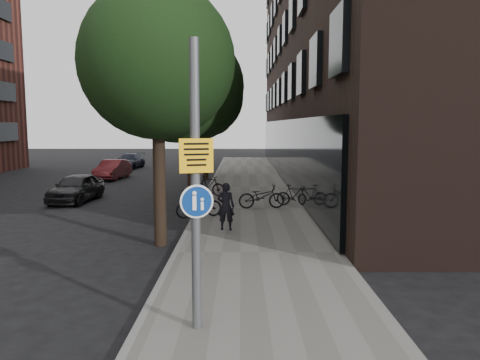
{
  "coord_description": "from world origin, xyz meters",
  "views": [
    {
      "loc": [
        -0.23,
        -8.93,
        3.54
      ],
      "look_at": [
        -0.27,
        4.01,
        2.0
      ],
      "focal_mm": 35.0,
      "sensor_mm": 36.0,
      "label": 1
    }
  ],
  "objects_px": {
    "pedestrian": "(226,206)",
    "parked_bike_facade_near": "(262,196)",
    "signpost": "(196,186)",
    "parked_car_near": "(76,188)"
  },
  "relations": [
    {
      "from": "pedestrian",
      "to": "parked_bike_facade_near",
      "type": "xyz_separation_m",
      "value": [
        1.33,
        3.95,
        -0.28
      ]
    },
    {
      "from": "pedestrian",
      "to": "parked_bike_facade_near",
      "type": "bearing_deg",
      "value": -102.03
    },
    {
      "from": "parked_bike_facade_near",
      "to": "parked_car_near",
      "type": "distance_m",
      "value": 8.77
    },
    {
      "from": "pedestrian",
      "to": "parked_bike_facade_near",
      "type": "distance_m",
      "value": 4.17
    },
    {
      "from": "signpost",
      "to": "parked_car_near",
      "type": "bearing_deg",
      "value": 100.44
    },
    {
      "from": "pedestrian",
      "to": "parked_car_near",
      "type": "relative_size",
      "value": 0.41
    },
    {
      "from": "parked_bike_facade_near",
      "to": "parked_car_near",
      "type": "bearing_deg",
      "value": 68.89
    },
    {
      "from": "signpost",
      "to": "parked_car_near",
      "type": "relative_size",
      "value": 1.26
    },
    {
      "from": "signpost",
      "to": "pedestrian",
      "type": "relative_size",
      "value": 3.08
    },
    {
      "from": "signpost",
      "to": "parked_bike_facade_near",
      "type": "height_order",
      "value": "signpost"
    }
  ]
}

